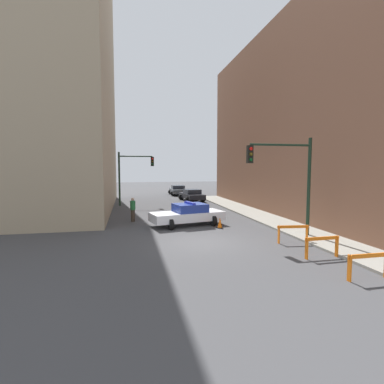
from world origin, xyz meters
name	(u,v)px	position (x,y,z in m)	size (l,w,h in m)	color
ground_plane	(202,243)	(0.00, 0.00, 0.00)	(120.00, 120.00, 0.00)	#424244
sidewalk_right	(313,235)	(6.20, 0.00, 0.06)	(2.40, 44.00, 0.12)	gray
building_corner_left	(23,67)	(-12.00, 14.00, 12.13)	(14.00, 20.00, 24.25)	tan
building_right	(335,122)	(13.40, 8.00, 7.51)	(12.00, 28.00, 15.02)	brown
traffic_light_near	(289,172)	(4.73, 0.04, 3.53)	(3.64, 0.35, 5.20)	black
traffic_light_far	(131,171)	(-3.30, 15.51, 3.40)	(3.44, 0.35, 5.20)	black
police_car	(188,214)	(0.18, 4.51, 0.72)	(4.99, 2.98, 1.52)	white
parked_car_near	(192,195)	(3.30, 17.96, 0.67)	(2.56, 4.46, 1.31)	black
parked_car_mid	(178,190)	(2.93, 25.21, 0.67)	(2.32, 4.33, 1.31)	#474C51
pedestrian_crossing	(133,209)	(-3.29, 6.65, 0.86)	(0.51, 0.51, 1.66)	#382D23
barrier_front	(368,262)	(4.25, -5.96, 0.62)	(1.60, 0.17, 0.90)	orange
barrier_mid	(322,243)	(4.26, -3.50, 0.62)	(1.60, 0.20, 0.90)	orange
barrier_back	(293,231)	(4.38, -1.05, 0.62)	(1.59, 0.34, 0.90)	orange
traffic_cone	(220,223)	(1.94, 3.22, 0.32)	(0.36, 0.36, 0.66)	black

